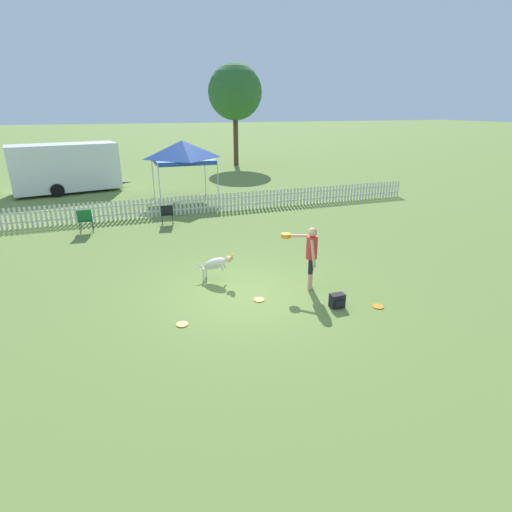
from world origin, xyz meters
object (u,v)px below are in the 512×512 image
(frisbee_midfield, at_px, (259,300))
(tree_left_grove, at_px, (235,92))
(leaping_dog, at_px, (216,264))
(folding_chair_blue_left, at_px, (85,219))
(frisbee_near_dog, at_px, (182,324))
(frisbee_near_handler, at_px, (378,307))
(handler_person, at_px, (309,250))
(equipment_trailer, at_px, (65,167))
(canopy_tent_main, at_px, (182,152))
(folding_chair_center, at_px, (167,213))
(backpack_on_grass, at_px, (337,301))

(frisbee_midfield, height_order, tree_left_grove, tree_left_grove)
(frisbee_midfield, bearing_deg, leaping_dog, 113.65)
(folding_chair_blue_left, distance_m, tree_left_grove, 19.98)
(frisbee_midfield, xyz_separation_m, folding_chair_blue_left, (-4.13, 7.37, 0.54))
(tree_left_grove, bearing_deg, frisbee_near_dog, -109.68)
(frisbee_near_handler, xyz_separation_m, tree_left_grove, (4.11, 24.75, 5.47))
(handler_person, relative_size, frisbee_midfield, 6.41)
(frisbee_near_handler, bearing_deg, equipment_trailer, 114.49)
(tree_left_grove, bearing_deg, folding_chair_blue_left, -123.76)
(frisbee_near_dog, xyz_separation_m, tree_left_grove, (8.59, 24.02, 5.47))
(handler_person, relative_size, tree_left_grove, 0.22)
(frisbee_near_dog, height_order, canopy_tent_main, canopy_tent_main)
(canopy_tent_main, relative_size, equipment_trailer, 0.47)
(leaping_dog, distance_m, frisbee_near_handler, 4.28)
(leaping_dog, xyz_separation_m, folding_chair_center, (-0.47, 5.93, 0.02))
(frisbee_near_dog, bearing_deg, folding_chair_center, 84.11)
(leaping_dog, bearing_deg, folding_chair_blue_left, -117.14)
(frisbee_midfield, relative_size, backpack_on_grass, 0.75)
(handler_person, xyz_separation_m, canopy_tent_main, (-1.09, 11.51, 1.36))
(leaping_dog, height_order, tree_left_grove, tree_left_grove)
(frisbee_near_handler, xyz_separation_m, canopy_tent_main, (-2.17, 13.02, 2.38))
(folding_chair_blue_left, bearing_deg, equipment_trailer, -81.15)
(frisbee_near_handler, distance_m, canopy_tent_main, 13.41)
(handler_person, height_order, backpack_on_grass, handler_person)
(handler_person, distance_m, frisbee_midfield, 1.77)
(equipment_trailer, bearing_deg, canopy_tent_main, -48.27)
(frisbee_midfield, xyz_separation_m, canopy_tent_main, (0.34, 11.74, 2.38))
(leaping_dog, relative_size, frisbee_near_dog, 4.11)
(frisbee_near_dog, bearing_deg, canopy_tent_main, 79.37)
(backpack_on_grass, bearing_deg, frisbee_near_dog, 173.61)
(backpack_on_grass, height_order, folding_chair_blue_left, folding_chair_blue_left)
(frisbee_near_dog, xyz_separation_m, equipment_trailer, (-3.38, 16.53, 1.35))
(frisbee_midfield, height_order, folding_chair_blue_left, folding_chair_blue_left)
(folding_chair_blue_left, xyz_separation_m, folding_chair_center, (3.00, 0.09, -0.06))
(frisbee_near_handler, bearing_deg, leaping_dog, 138.51)
(equipment_trailer, bearing_deg, frisbee_near_dog, -89.99)
(backpack_on_grass, relative_size, folding_chair_blue_left, 0.37)
(frisbee_near_handler, xyz_separation_m, frisbee_midfield, (-2.51, 1.28, 0.00))
(folding_chair_blue_left, distance_m, folding_chair_center, 3.00)
(frisbee_near_handler, distance_m, equipment_trailer, 19.01)
(tree_left_grove, bearing_deg, equipment_trailer, -147.97)
(frisbee_near_handler, bearing_deg, folding_chair_center, 112.66)
(frisbee_midfield, distance_m, tree_left_grove, 24.99)
(frisbee_near_handler, xyz_separation_m, equipment_trailer, (-7.86, 17.26, 1.35))
(folding_chair_blue_left, bearing_deg, leaping_dog, 121.51)
(backpack_on_grass, xyz_separation_m, folding_chair_blue_left, (-5.74, 8.32, 0.39))
(folding_chair_center, distance_m, equipment_trailer, 9.54)
(folding_chair_blue_left, relative_size, folding_chair_center, 1.11)
(handler_person, bearing_deg, backpack_on_grass, -139.41)
(handler_person, relative_size, leaping_dog, 1.56)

